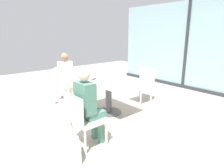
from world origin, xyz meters
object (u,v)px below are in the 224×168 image
(wine_glass_0, at_px, (124,78))
(wine_glass_4, at_px, (109,73))
(wine_glass_3, at_px, (101,78))
(person_front_right, at_px, (89,103))
(dining_table_main, at_px, (109,90))
(chair_front_right, at_px, (83,117))
(handbag_1, at_px, (74,150))
(person_side_end, at_px, (67,75))
(cell_phone_on_table, at_px, (94,79))
(chair_near_window, at_px, (143,83))
(handbag_0, at_px, (49,99))
(chair_side_end, at_px, (65,82))
(coffee_cup, at_px, (98,74))
(wine_glass_2, at_px, (118,75))
(wine_glass_1, at_px, (105,75))

(wine_glass_0, xyz_separation_m, wine_glass_4, (-0.58, 0.09, 0.00))
(wine_glass_3, bearing_deg, person_front_right, -48.31)
(dining_table_main, bearing_deg, person_front_right, -53.48)
(chair_front_right, height_order, handbag_1, chair_front_right)
(person_side_end, relative_size, cell_phone_on_table, 8.75)
(handbag_1, bearing_deg, chair_near_window, 133.07)
(wine_glass_3, xyz_separation_m, handbag_0, (-1.48, -0.53, -0.72))
(cell_phone_on_table, bearing_deg, chair_side_end, 168.14)
(person_front_right, xyz_separation_m, wine_glass_0, (-0.38, 1.13, 0.16))
(wine_glass_0, xyz_separation_m, cell_phone_on_table, (-0.76, -0.21, -0.13))
(chair_near_window, distance_m, person_front_right, 2.35)
(chair_front_right, xyz_separation_m, coffee_cup, (-1.33, 1.29, 0.28))
(chair_near_window, bearing_deg, person_front_right, -70.61)
(chair_front_right, distance_m, wine_glass_2, 1.50)
(person_side_end, bearing_deg, dining_table_main, 12.80)
(person_side_end, xyz_separation_m, wine_glass_0, (1.73, 0.39, 0.16))
(person_side_end, xyz_separation_m, handbag_0, (-0.07, -0.49, -0.56))
(chair_near_window, distance_m, cell_phone_on_table, 1.36)
(chair_near_window, relative_size, wine_glass_1, 4.70)
(person_front_right, relative_size, handbag_0, 4.20)
(wine_glass_2, bearing_deg, wine_glass_1, -135.15)
(chair_side_end, height_order, chair_near_window, same)
(chair_side_end, height_order, coffee_cup, chair_side_end)
(chair_front_right, height_order, cell_phone_on_table, chair_front_right)
(wine_glass_2, bearing_deg, dining_table_main, -132.71)
(wine_glass_0, height_order, coffee_cup, wine_glass_0)
(person_side_end, bearing_deg, cell_phone_on_table, 10.14)
(wine_glass_0, bearing_deg, wine_glass_1, -164.18)
(dining_table_main, xyz_separation_m, handbag_0, (-1.40, -0.80, -0.39))
(chair_side_end, distance_m, coffee_cup, 1.03)
(person_front_right, height_order, wine_glass_0, person_front_right)
(wine_glass_0, distance_m, wine_glass_3, 0.47)
(dining_table_main, bearing_deg, cell_phone_on_table, -160.37)
(wine_glass_2, bearing_deg, wine_glass_4, 175.53)
(chair_near_window, relative_size, wine_glass_3, 4.70)
(chair_front_right, relative_size, wine_glass_3, 4.70)
(dining_table_main, xyz_separation_m, handbag_1, (0.97, -1.45, -0.39))
(wine_glass_1, bearing_deg, person_front_right, -50.33)
(wine_glass_0, height_order, wine_glass_2, same)
(dining_table_main, height_order, chair_front_right, chair_front_right)
(wine_glass_3, bearing_deg, chair_near_window, 93.32)
(person_side_end, xyz_separation_m, wine_glass_4, (1.15, 0.47, 0.16))
(chair_side_end, height_order, wine_glass_0, wine_glass_0)
(wine_glass_2, relative_size, wine_glass_3, 1.00)
(chair_side_end, distance_m, chair_front_right, 2.38)
(chair_front_right, distance_m, coffee_cup, 1.87)
(person_front_right, xyz_separation_m, handbag_1, (0.20, -0.40, -0.56))
(wine_glass_2, distance_m, handbag_1, 1.94)
(wine_glass_4, bearing_deg, wine_glass_1, -59.24)
(person_side_end, bearing_deg, coffee_cup, 29.32)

